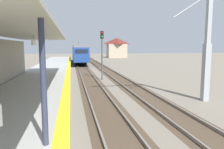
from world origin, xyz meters
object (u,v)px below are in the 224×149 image
Objects in this scene: approaching_train at (79,53)px; distant_trackside_house at (117,47)px; rail_signal_post at (102,50)px; catenary_pylon_far_side at (203,46)px.

approaching_train is 25.73m from distant_trackside_house.
rail_signal_post is 11.48m from catenary_pylon_far_side.
approaching_train is 3.77× the size of rail_signal_post.
rail_signal_post is (1.44, -24.53, 1.02)m from approaching_train.
distant_trackside_house reaches higher than rail_signal_post.
rail_signal_post is 0.69× the size of catenary_pylon_far_side.
approaching_train is at bearing 93.36° from rail_signal_post.
approaching_train is 2.97× the size of distant_trackside_house.
distant_trackside_house is (12.93, 22.22, 1.16)m from approaching_train.
catenary_pylon_far_side reaches higher than rail_signal_post.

